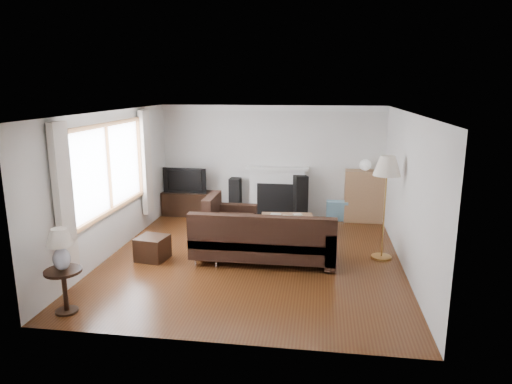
# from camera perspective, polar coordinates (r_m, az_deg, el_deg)

# --- Properties ---
(room) EXTENTS (5.10, 5.60, 2.54)m
(room) POSITION_cam_1_polar(r_m,az_deg,el_deg) (7.66, -0.32, 0.59)
(room) COLOR #502811
(room) RESTS_ON ground
(window) EXTENTS (0.12, 2.74, 1.54)m
(window) POSITION_cam_1_polar(r_m,az_deg,el_deg) (8.14, -17.88, 2.85)
(window) COLOR brown
(window) RESTS_ON room
(curtain_near) EXTENTS (0.10, 0.35, 2.10)m
(curtain_near) POSITION_cam_1_polar(r_m,az_deg,el_deg) (6.84, -22.92, -0.69)
(curtain_near) COLOR beige
(curtain_near) RESTS_ON room
(curtain_far) EXTENTS (0.10, 0.35, 2.10)m
(curtain_far) POSITION_cam_1_polar(r_m,az_deg,el_deg) (9.52, -13.58, 3.61)
(curtain_far) COLOR beige
(curtain_far) RESTS_ON room
(fireplace) EXTENTS (1.40, 0.26, 1.15)m
(fireplace) POSITION_cam_1_polar(r_m,az_deg,el_deg) (10.35, 2.67, 0.05)
(fireplace) COLOR white
(fireplace) RESTS_ON room
(tv_stand) EXTENTS (1.08, 0.49, 0.54)m
(tv_stand) POSITION_cam_1_polar(r_m,az_deg,el_deg) (10.66, -8.62, -1.38)
(tv_stand) COLOR black
(tv_stand) RESTS_ON ground
(television) EXTENTS (1.00, 0.13, 0.57)m
(television) POSITION_cam_1_polar(r_m,az_deg,el_deg) (10.54, -8.73, 1.56)
(television) COLOR black
(television) RESTS_ON tv_stand
(speaker_left) EXTENTS (0.26, 0.30, 0.87)m
(speaker_left) POSITION_cam_1_polar(r_m,az_deg,el_deg) (10.43, -2.61, -0.63)
(speaker_left) COLOR black
(speaker_left) RESTS_ON ground
(speaker_right) EXTENTS (0.38, 0.41, 0.99)m
(speaker_right) POSITION_cam_1_polar(r_m,az_deg,el_deg) (10.21, 5.52, -0.65)
(speaker_right) COLOR black
(speaker_right) RESTS_ON ground
(bookshelf) EXTENTS (0.82, 0.39, 1.13)m
(bookshelf) POSITION_cam_1_polar(r_m,az_deg,el_deg) (10.24, 13.30, -0.49)
(bookshelf) COLOR #9C6E48
(bookshelf) RESTS_ON ground
(globe_lamp) EXTENTS (0.24, 0.24, 0.24)m
(globe_lamp) POSITION_cam_1_polar(r_m,az_deg,el_deg) (10.10, 13.50, 3.30)
(globe_lamp) COLOR white
(globe_lamp) RESTS_ON bookshelf
(sectional_sofa) EXTENTS (2.60, 1.90, 0.84)m
(sectional_sofa) POSITION_cam_1_polar(r_m,az_deg,el_deg) (7.72, 0.98, -5.70)
(sectional_sofa) COLOR black
(sectional_sofa) RESTS_ON ground
(coffee_table) EXTENTS (1.06, 0.64, 0.40)m
(coffee_table) POSITION_cam_1_polar(r_m,az_deg,el_deg) (9.14, 3.88, -4.18)
(coffee_table) COLOR #976848
(coffee_table) RESTS_ON ground
(footstool) EXTENTS (0.55, 0.55, 0.40)m
(footstool) POSITION_cam_1_polar(r_m,az_deg,el_deg) (8.07, -12.81, -6.85)
(footstool) COLOR black
(footstool) RESTS_ON ground
(floor_lamp) EXTENTS (0.54, 0.54, 1.79)m
(floor_lamp) POSITION_cam_1_polar(r_m,az_deg,el_deg) (8.02, 15.77, -1.96)
(floor_lamp) COLOR #B3833E
(floor_lamp) RESTS_ON ground
(side_table) EXTENTS (0.47, 0.47, 0.59)m
(side_table) POSITION_cam_1_polar(r_m,az_deg,el_deg) (6.59, -22.77, -11.34)
(side_table) COLOR black
(side_table) RESTS_ON ground
(table_lamp) EXTENTS (0.34, 0.34, 0.55)m
(table_lamp) POSITION_cam_1_polar(r_m,az_deg,el_deg) (6.38, -23.22, -6.65)
(table_lamp) COLOR silver
(table_lamp) RESTS_ON side_table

